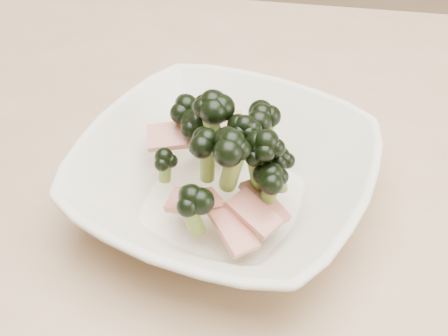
% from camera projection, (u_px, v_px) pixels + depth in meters
% --- Properties ---
extents(dining_table, '(1.20, 0.80, 0.75)m').
position_uv_depth(dining_table, '(291.00, 247.00, 0.72)').
color(dining_table, tan).
rests_on(dining_table, ground).
extents(broccoli_dish, '(0.35, 0.35, 0.13)m').
position_uv_depth(broccoli_dish, '(224.00, 175.00, 0.61)').
color(broccoli_dish, beige).
rests_on(broccoli_dish, dining_table).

